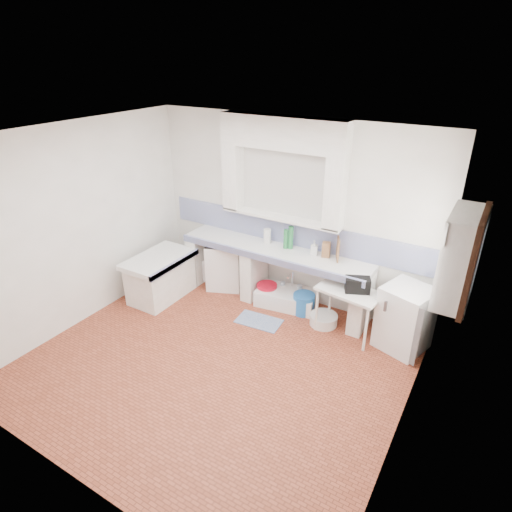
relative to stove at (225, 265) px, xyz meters
The scene contains 36 objects.
floor 2.03m from the stove, 59.12° to the right, with size 4.50×4.50×0.00m, color #98432B.
ceiling 3.13m from the stove, 59.12° to the right, with size 4.50×4.50×0.00m, color white.
wall_back 1.47m from the stove, 15.57° to the left, with size 4.50×4.50×0.00m, color white.
wall_front 3.98m from the stove, 74.57° to the right, with size 4.50×4.50×0.00m, color white.
wall_left 2.34m from the stove, 125.55° to the right, with size 4.50×4.50×0.00m, color white.
wall_right 3.83m from the stove, 27.63° to the right, with size 4.50×4.50×0.00m, color white.
alcove_mass 2.38m from the stove, ahead, with size 1.90×0.25×0.45m, color white.
window_frame 3.69m from the stove, ahead, with size 0.35×0.86×1.06m, color #341C10.
lace_valance 3.70m from the stove, ahead, with size 0.01×0.84×0.24m, color white.
counter_slab 1.04m from the stove, ahead, with size 3.00×0.60×0.08m, color white.
counter_lip 1.08m from the stove, 17.65° to the right, with size 3.00×0.04×0.10m, color navy.
counter_pier_left 0.48m from the stove, behind, with size 0.20×0.55×0.82m, color white.
counter_pier_mid 0.58m from the stove, ahead, with size 0.20×0.55×0.82m, color white.
counter_pier_right 2.33m from the stove, ahead, with size 0.20×0.55×0.82m, color white.
peninsula_top 1.09m from the stove, 129.65° to the right, with size 0.70×1.10×0.08m, color white.
peninsula_base 1.06m from the stove, 129.65° to the right, with size 0.60×1.00×0.62m, color white.
peninsula_lip 0.92m from the stove, 112.96° to the right, with size 0.04×1.10×0.10m, color navy.
backsplash 1.28m from the stove, 14.79° to the left, with size 4.27×0.03×0.40m, color navy.
stove is the anchor object (origin of this frame).
sink 1.19m from the stove, ahead, with size 0.92×0.49×0.22m, color white.
side_table 2.23m from the stove, ahead, with size 0.84×0.47×0.04m, color white.
fridge 2.95m from the stove, ahead, with size 0.57×0.57×0.89m, color white.
bucket_red 0.88m from the stove, ahead, with size 0.32×0.32×0.30m, color red.
bucket_orange 1.19m from the stove, ahead, with size 0.27×0.27×0.25m, color #CB431A.
bucket_blue 1.50m from the stove, ahead, with size 0.33×0.33×0.31m, color blue.
basin_white 1.90m from the stove, ahead, with size 0.40×0.40×0.15m, color white.
water_bottle_a 1.05m from the stove, ahead, with size 0.08×0.08×0.29m, color silver.
water_bottle_b 1.33m from the stove, ahead, with size 0.08×0.08×0.31m, color silver.
black_bag 2.36m from the stove, ahead, with size 0.32×0.18×0.20m, color black.
green_bottle_a 1.32m from the stove, ahead, with size 0.08×0.08×0.35m, color #227539.
green_bottle_b 1.25m from the stove, ahead, with size 0.07×0.07×0.30m, color #227539.
knife_block 1.80m from the stove, ahead, with size 0.11×0.09×0.23m, color #98653D.
cutting_board 1.98m from the stove, ahead, with size 0.02×0.24×0.32m, color #98653D.
paper_towel 0.96m from the stove, 10.68° to the left, with size 0.11×0.11×0.23m, color white.
soap_bottle 1.64m from the stove, ahead, with size 0.10×0.10×0.22m, color white.
rug 1.27m from the stove, 31.77° to the right, with size 0.65×0.37×0.01m, color navy.
Camera 1 is at (2.67, -3.46, 3.61)m, focal length 30.19 mm.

